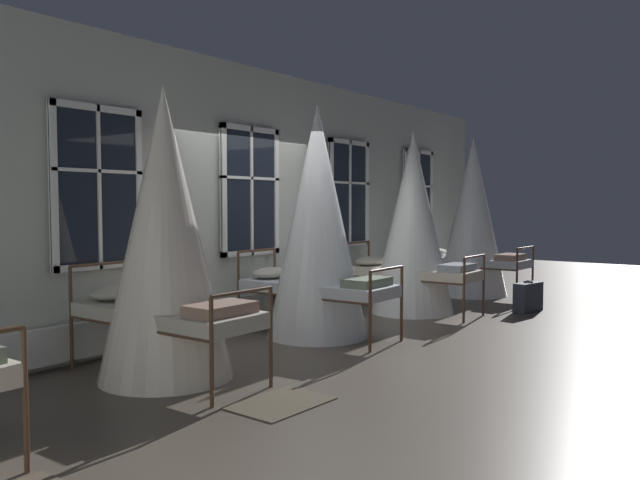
# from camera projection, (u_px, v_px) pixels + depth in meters

# --- Properties ---
(ground) EXTENTS (24.97, 24.97, 0.00)m
(ground) POSITION_uv_depth(u_px,v_px,m) (314.00, 336.00, 7.89)
(ground) COLOR brown
(back_wall_with_windows) EXTENTS (13.48, 0.10, 3.44)m
(back_wall_with_windows) POSITION_uv_depth(u_px,v_px,m) (245.00, 197.00, 8.49)
(back_wall_with_windows) COLOR #B2B7AD
(back_wall_with_windows) RESTS_ON ground
(window_bank) EXTENTS (10.18, 0.10, 2.57)m
(window_bank) POSITION_uv_depth(u_px,v_px,m) (252.00, 255.00, 8.46)
(window_bank) COLOR black
(window_bank) RESTS_ON ground
(cot_second) EXTENTS (1.24, 1.99, 2.71)m
(cot_second) POSITION_uv_depth(u_px,v_px,m) (165.00, 238.00, 5.93)
(cot_second) COLOR #4C3323
(cot_second) RESTS_ON ground
(cot_third) EXTENTS (1.24, 2.00, 2.84)m
(cot_third) POSITION_uv_depth(u_px,v_px,m) (317.00, 225.00, 7.83)
(cot_third) COLOR #4C3323
(cot_third) RESTS_ON ground
(cot_fourth) EXTENTS (1.24, 2.01, 2.71)m
(cot_fourth) POSITION_uv_depth(u_px,v_px,m) (413.00, 225.00, 9.57)
(cot_fourth) COLOR #4C3323
(cot_fourth) RESTS_ON ground
(cot_fifth) EXTENTS (1.24, 2.00, 2.81)m
(cot_fifth) POSITION_uv_depth(u_px,v_px,m) (472.00, 219.00, 11.44)
(cot_fifth) COLOR #4C3323
(cot_fifth) RESTS_ON ground
(rug_second) EXTENTS (0.81, 0.58, 0.01)m
(rug_second) POSITION_uv_depth(u_px,v_px,m) (281.00, 403.00, 5.22)
(rug_second) COLOR brown
(rug_second) RESTS_ON ground
(suitcase_dark) EXTENTS (0.58, 0.29, 0.47)m
(suitcase_dark) POSITION_uv_depth(u_px,v_px,m) (528.00, 297.00, 9.71)
(suitcase_dark) COLOR #2D3342
(suitcase_dark) RESTS_ON ground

